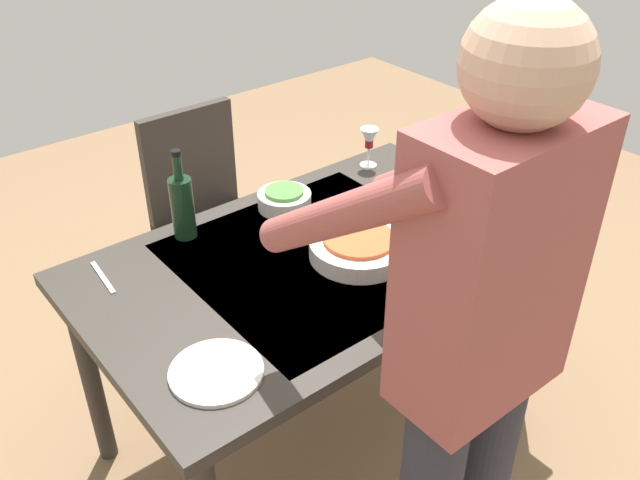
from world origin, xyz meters
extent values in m
plane|color=#846647|center=(0.00, 0.00, 0.00)|extent=(6.00, 6.00, 0.00)
cube|color=#332D28|center=(0.00, 0.00, 0.75)|extent=(1.44, 0.88, 0.04)
cube|color=#C6AD89|center=(0.00, 0.00, 0.76)|extent=(0.79, 0.75, 0.00)
cylinder|color=#332D28|center=(-0.65, -0.37, 0.36)|extent=(0.06, 0.06, 0.73)
cylinder|color=#332D28|center=(0.65, -0.37, 0.36)|extent=(0.06, 0.06, 0.73)
cylinder|color=#332D28|center=(-0.65, 0.37, 0.36)|extent=(0.06, 0.06, 0.73)
cube|color=black|center=(-0.07, -0.74, 0.45)|extent=(0.40, 0.40, 0.04)
cube|color=#332D28|center=(-0.07, -0.92, 0.70)|extent=(0.40, 0.04, 0.45)
cylinder|color=#332D28|center=(-0.24, -0.91, 0.23)|extent=(0.04, 0.04, 0.43)
cylinder|color=#332D28|center=(0.10, -0.91, 0.23)|extent=(0.04, 0.04, 0.43)
cylinder|color=#332D28|center=(-0.24, -0.57, 0.23)|extent=(0.04, 0.04, 0.43)
cylinder|color=#332D28|center=(0.10, -0.57, 0.23)|extent=(0.04, 0.04, 0.43)
cube|color=#9E4C47|center=(0.16, 0.72, 1.18)|extent=(0.36, 0.20, 0.60)
sphere|color=tan|center=(0.16, 0.72, 1.58)|extent=(0.22, 0.22, 0.22)
cylinder|color=#9E4C47|center=(0.33, 0.48, 1.25)|extent=(0.08, 0.52, 0.40)
cylinder|color=#9E4C47|center=(-0.01, 0.48, 1.25)|extent=(0.08, 0.52, 0.40)
cylinder|color=black|center=(0.27, -0.35, 0.87)|extent=(0.07, 0.07, 0.20)
cylinder|color=black|center=(0.27, -0.35, 1.01)|extent=(0.03, 0.03, 0.08)
cylinder|color=black|center=(0.27, -0.35, 1.05)|extent=(0.03, 0.03, 0.02)
cylinder|color=white|center=(-0.51, -0.35, 0.77)|extent=(0.06, 0.06, 0.01)
cylinder|color=white|center=(-0.51, -0.35, 0.81)|extent=(0.01, 0.01, 0.07)
cone|color=white|center=(-0.51, -0.35, 0.88)|extent=(0.07, 0.07, 0.07)
cylinder|color=maroon|center=(-0.51, -0.35, 0.86)|extent=(0.03, 0.03, 0.03)
cylinder|color=silver|center=(-0.30, 0.17, 0.81)|extent=(0.07, 0.07, 0.09)
cylinder|color=silver|center=(-0.58, 0.26, 0.82)|extent=(0.07, 0.07, 0.10)
cylinder|color=silver|center=(-0.08, 0.08, 0.79)|extent=(0.30, 0.30, 0.05)
cylinder|color=#C6562D|center=(-0.08, 0.08, 0.82)|extent=(0.22, 0.22, 0.03)
cylinder|color=silver|center=(-0.08, -0.29, 0.79)|extent=(0.18, 0.18, 0.05)
cylinder|color=#4C843D|center=(-0.08, -0.29, 0.82)|extent=(0.13, 0.13, 0.03)
cylinder|color=silver|center=(-0.41, 0.01, 0.77)|extent=(0.23, 0.23, 0.01)
cylinder|color=silver|center=(0.52, 0.25, 0.77)|extent=(0.23, 0.23, 0.01)
cube|color=silver|center=(0.57, -0.30, 0.77)|extent=(0.03, 0.18, 0.00)
camera|label=1|loc=(1.08, 1.35, 1.94)|focal=38.58mm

